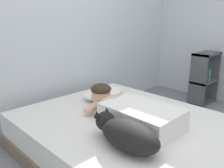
# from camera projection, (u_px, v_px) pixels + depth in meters

# --- Properties ---
(back_wall) EXTENTS (4.34, 0.12, 2.50)m
(back_wall) POSITION_uv_depth(u_px,v_px,m) (48.00, 16.00, 2.66)
(back_wall) COLOR silver
(back_wall) RESTS_ON ground
(bed) EXTENTS (1.58, 1.96, 0.35)m
(bed) POSITION_uv_depth(u_px,v_px,m) (127.00, 137.00, 2.18)
(bed) COLOR #726051
(bed) RESTS_ON ground
(pillow) EXTENTS (0.52, 0.32, 0.11)m
(pillow) POSITION_uv_depth(u_px,v_px,m) (104.00, 93.00, 2.69)
(pillow) COLOR white
(pillow) RESTS_ON bed
(person_lying) EXTENTS (0.43, 0.92, 0.27)m
(person_lying) POSITION_uv_depth(u_px,v_px,m) (129.00, 110.00, 2.06)
(person_lying) COLOR white
(person_lying) RESTS_ON bed
(dog) EXTENTS (0.26, 0.57, 0.21)m
(dog) POSITION_uv_depth(u_px,v_px,m) (126.00, 134.00, 1.65)
(dog) COLOR black
(dog) RESTS_ON bed
(coffee_cup) EXTENTS (0.13, 0.09, 0.07)m
(coffee_cup) POSITION_uv_depth(u_px,v_px,m) (114.00, 103.00, 2.43)
(coffee_cup) COLOR #D84C47
(coffee_cup) RESTS_ON bed
(cell_phone) EXTENTS (0.07, 0.14, 0.01)m
(cell_phone) POSITION_uv_depth(u_px,v_px,m) (154.00, 139.00, 1.78)
(cell_phone) COLOR black
(cell_phone) RESTS_ON bed
(bookshelf) EXTENTS (0.45, 0.24, 0.75)m
(bookshelf) POSITION_uv_depth(u_px,v_px,m) (204.00, 78.00, 3.43)
(bookshelf) COLOR #4C4C51
(bookshelf) RESTS_ON ground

